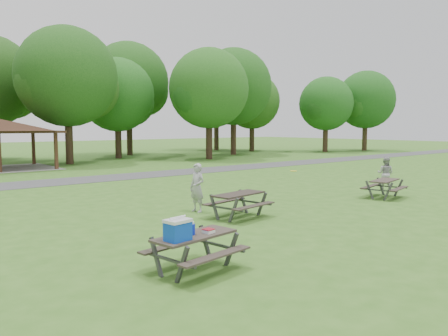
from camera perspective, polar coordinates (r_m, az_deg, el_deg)
ground at (r=15.24m, az=6.70°, el=-6.22°), size 160.00×160.00×0.00m
asphalt_path at (r=26.78m, az=-15.43°, el=-1.29°), size 120.00×3.20×0.02m
tree_row_e at (r=37.80m, az=-19.68°, el=10.79°), size 8.40×8.00×11.02m
tree_row_f at (r=43.28m, az=-13.67°, el=8.99°), size 7.35×7.00×9.55m
tree_row_g at (r=40.93m, az=-1.90°, el=10.04°), size 7.77×7.40×10.25m
tree_row_h at (r=47.48m, az=1.33°, el=10.26°), size 8.61×8.20×11.37m
tree_row_i at (r=53.99m, az=3.73°, el=8.49°), size 7.14×6.80×9.52m
tree_row_j at (r=54.06m, az=13.21°, el=7.98°), size 6.72×6.40×8.96m
tree_deep_c at (r=47.87m, az=-12.27°, el=10.60°), size 8.82×8.40×11.90m
tree_deep_d at (r=56.17m, az=-0.94°, el=9.52°), size 8.40×8.00×11.27m
tree_flank_right at (r=58.14m, az=18.05°, el=8.26°), size 7.56×7.20×9.97m
picnic_table_near at (r=9.24m, az=-4.52°, el=-9.13°), size 2.09×1.78×1.32m
picnic_table_middle at (r=14.76m, az=1.93°, el=-4.07°), size 2.20×1.88×0.86m
picnic_table_far at (r=20.05m, az=20.22°, el=-1.98°), size 2.13×1.85×0.80m
frisbee_in_flight at (r=18.20m, az=9.05°, el=-0.38°), size 0.35×0.35×0.02m
frisbee_thrower at (r=15.71m, az=-3.53°, el=-2.59°), size 0.52×0.70×1.76m
frisbee_catcher at (r=22.44m, az=20.33°, el=-0.69°), size 0.78×0.90×1.60m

